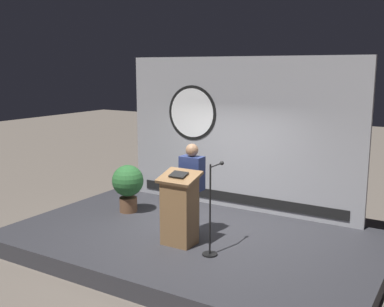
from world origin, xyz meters
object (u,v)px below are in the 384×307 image
object	(u,v)px
potted_plant	(128,184)
podium	(179,209)
microphone_stand	(212,223)
speaker_person	(192,189)

from	to	relation	value
potted_plant	podium	bearing A→B (deg)	-26.89
podium	microphone_stand	size ratio (longest dim) A/B	0.85
podium	microphone_stand	xyz separation A→B (m)	(0.66, -0.10, -0.09)
podium	potted_plant	xyz separation A→B (m)	(-1.84, 0.93, -0.02)
podium	speaker_person	world-z (taller)	speaker_person
speaker_person	microphone_stand	distance (m)	0.97
podium	speaker_person	bearing A→B (deg)	95.72
podium	potted_plant	bearing A→B (deg)	153.11
speaker_person	microphone_stand	size ratio (longest dim) A/B	1.11
speaker_person	microphone_stand	bearing A→B (deg)	-39.28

